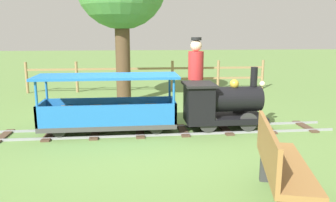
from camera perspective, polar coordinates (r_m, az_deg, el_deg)
The scene contains 7 objects.
ground_plane at distance 5.70m, azimuth -3.11°, elevation -5.49°, with size 60.00×60.00×0.00m, color #608442.
track at distance 5.71m, azimuth -1.13°, elevation -5.28°, with size 0.71×6.05×0.04m.
locomotive at distance 5.77m, azimuth 9.18°, elevation -0.43°, with size 0.67×1.45×1.08m.
passenger_car at distance 5.60m, azimuth -10.36°, elevation -1.51°, with size 0.77×2.35×0.97m.
conductor_person at distance 6.44m, azimuth 4.89°, elevation 5.17°, with size 0.30×0.30×1.62m.
park_bench at distance 3.39m, azimuth 19.04°, elevation -10.86°, with size 1.36×0.73×0.82m.
fence_section at distance 9.76m, azimuth -3.34°, elevation 4.58°, with size 0.08×7.13×0.90m.
Camera 1 is at (5.44, -0.28, 1.67)m, focal length 34.75 mm.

